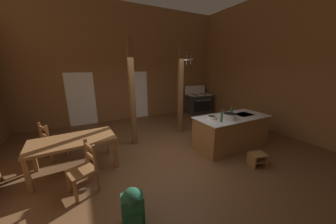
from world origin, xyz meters
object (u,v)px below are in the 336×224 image
Objects in this scene: bottle_short_on_counter at (222,117)px; kitchen_island at (231,131)px; bottle_tall_on_counter at (231,113)px; mixing_bowl_on_counter at (212,118)px; dining_table at (73,143)px; ladderback_chair_near_window at (52,141)px; stove_range at (198,103)px; backpack at (133,206)px; step_stool at (258,158)px; ladderback_chair_by_post at (84,169)px; stockpot_on_counter at (230,116)px.

kitchen_island is at bearing 18.85° from bottle_short_on_counter.
mixing_bowl_on_counter is at bearing 173.34° from bottle_tall_on_counter.
dining_table is 1.85× the size of ladderback_chair_near_window.
stove_range is at bearing 60.62° from bottle_short_on_counter.
backpack is 2.90m from bottle_short_on_counter.
ladderback_chair_near_window is at bearing 148.84° from step_stool.
stove_range is 3.97× the size of bottle_short_on_counter.
ladderback_chair_near_window is (-4.31, 2.60, 0.27)m from step_stool.
ladderback_chair_by_post is 3.18m from mixing_bowl_on_counter.
stockpot_on_counter is at bearing -115.65° from stove_range.
bottle_short_on_counter is at bearing -24.58° from ladderback_chair_near_window.
dining_table is at bearing 166.38° from stockpot_on_counter.
ladderback_chair_by_post is 3.57m from stockpot_on_counter.
bottle_tall_on_counter is at bearing -113.59° from stove_range.
dining_table is 1.85× the size of ladderback_chair_by_post.
dining_table is 1.00m from ladderback_chair_near_window.
stove_range is at bearing 26.76° from dining_table.
stove_range is at bearing 44.94° from backpack.
stove_range is 6.11m from dining_table.
ladderback_chair_by_post reaches higher than kitchen_island.
bottle_tall_on_counter is at bearing -19.41° from ladderback_chair_near_window.
kitchen_island is 3.63× the size of backpack.
bottle_short_on_counter is at bearing -161.15° from kitchen_island.
ladderback_chair_by_post is (-5.28, -3.60, -0.03)m from stove_range.
dining_table is at bearing 168.81° from mixing_bowl_on_counter.
backpack is 1.98× the size of bottle_tall_on_counter.
stove_range reaches higher than kitchen_island.
kitchen_island is 1.09m from step_stool.
stockpot_on_counter reaches higher than backpack.
bottle_short_on_counter is at bearing -119.38° from stove_range.
bottle_short_on_counter reaches higher than kitchen_island.
bottle_short_on_counter is at bearing -159.22° from bottle_tall_on_counter.
stove_range reaches higher than mixing_bowl_on_counter.
step_stool is at bearing -31.16° from ladderback_chair_near_window.
bottle_tall_on_counter reaches higher than kitchen_island.
kitchen_island reaches higher than dining_table.
bottle_short_on_counter reaches higher than stockpot_on_counter.
step_stool is 3.75m from ladderback_chair_by_post.
ladderback_chair_near_window is 1.00× the size of ladderback_chair_by_post.
mixing_bowl_on_counter is at bearing -122.18° from stove_range.
ladderback_chair_near_window reaches higher than backpack.
backpack is (0.58, -1.09, -0.14)m from ladderback_chair_by_post.
mixing_bowl_on_counter is at bearing -21.35° from ladderback_chair_near_window.
stockpot_on_counter is at bearing -0.72° from ladderback_chair_by_post.
mixing_bowl_on_counter is at bearing 26.67° from backpack.
backpack is 3.20m from stockpot_on_counter.
stove_range is 4.05m from mixing_bowl_on_counter.
mixing_bowl_on_counter reaches higher than ladderback_chair_near_window.
step_stool is at bearing 3.24° from backpack.
stove_range is 1.39× the size of ladderback_chair_near_window.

